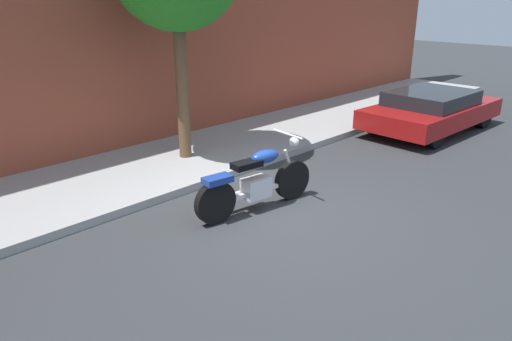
# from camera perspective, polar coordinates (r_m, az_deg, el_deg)

# --- Properties ---
(ground_plane) EXTENTS (60.00, 60.00, 0.00)m
(ground_plane) POSITION_cam_1_polar(r_m,az_deg,el_deg) (7.69, 2.68, -4.92)
(ground_plane) COLOR #303335
(sidewalk) EXTENTS (25.35, 2.75, 0.14)m
(sidewalk) POSITION_cam_1_polar(r_m,az_deg,el_deg) (9.77, -10.49, 0.80)
(sidewalk) COLOR #9B9B9B
(sidewalk) RESTS_ON ground
(motorcycle) EXTENTS (2.21, 0.73, 1.17)m
(motorcycle) POSITION_cam_1_polar(r_m,az_deg,el_deg) (7.56, -0.03, -1.43)
(motorcycle) COLOR black
(motorcycle) RESTS_ON ground
(parked_car_red) EXTENTS (4.10, 2.03, 1.03)m
(parked_car_red) POSITION_cam_1_polar(r_m,az_deg,el_deg) (12.87, 20.20, 6.85)
(parked_car_red) COLOR black
(parked_car_red) RESTS_ON ground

